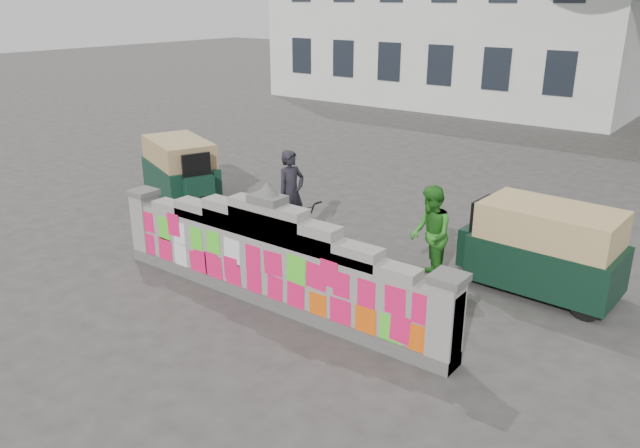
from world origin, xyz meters
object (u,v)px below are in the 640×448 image
(cyclist_bike, at_px, (292,222))
(pedestrian, at_px, (430,235))
(rickshaw_right, at_px, (543,248))
(cyclist_rider, at_px, (291,206))
(rickshaw_left, at_px, (181,169))

(cyclist_bike, distance_m, pedestrian, 2.89)
(rickshaw_right, bearing_deg, pedestrian, 26.49)
(cyclist_bike, distance_m, cyclist_rider, 0.34)
(cyclist_bike, relative_size, rickshaw_left, 0.70)
(pedestrian, bearing_deg, rickshaw_right, 75.99)
(cyclist_rider, distance_m, pedestrian, 2.87)
(pedestrian, relative_size, rickshaw_left, 0.63)
(cyclist_rider, xyz_separation_m, rickshaw_left, (-4.05, 0.76, -0.09))
(cyclist_bike, height_order, pedestrian, pedestrian)
(pedestrian, xyz_separation_m, rickshaw_left, (-6.92, 0.55, -0.09))
(rickshaw_left, relative_size, rickshaw_right, 0.99)
(cyclist_rider, height_order, pedestrian, pedestrian)
(cyclist_bike, height_order, cyclist_rider, cyclist_rider)
(pedestrian, bearing_deg, cyclist_bike, -124.04)
(pedestrian, bearing_deg, rickshaw_left, -132.66)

